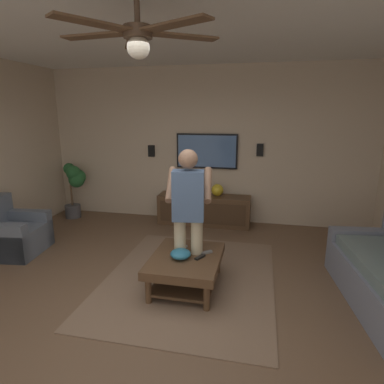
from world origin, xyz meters
TOP-DOWN VIEW (x-y plane):
  - ground_plane at (0.00, 0.00)m, footprint 7.46×7.46m
  - wall_back_tv at (3.16, 0.00)m, footprint 0.10×6.26m
  - ceiling_slab at (0.00, 0.00)m, footprint 6.41×6.26m
  - area_rug at (0.74, -0.24)m, footprint 2.57×2.06m
  - armchair at (0.96, 2.52)m, footprint 0.89×0.90m
  - coffee_table at (0.54, -0.24)m, footprint 1.00×0.80m
  - media_console at (2.82, -0.05)m, footprint 0.45×1.70m
  - tv at (3.06, -0.05)m, footprint 0.05×1.14m
  - person_standing at (0.65, -0.25)m, footprint 0.59×0.60m
  - potted_plant_tall at (2.69, 2.51)m, footprint 0.37×0.47m
  - bowl at (0.47, -0.20)m, footprint 0.24×0.24m
  - remote_white at (0.74, -0.15)m, footprint 0.15×0.11m
  - remote_black at (0.52, -0.41)m, footprint 0.15×0.11m
  - remote_grey at (0.66, -0.46)m, footprint 0.13×0.14m
  - vase_round at (2.85, -0.29)m, footprint 0.22×0.22m
  - wall_speaker_left at (3.08, -1.02)m, footprint 0.06×0.12m
  - wall_speaker_right at (3.08, 1.04)m, footprint 0.06×0.12m
  - ceiling_fan at (-0.55, -0.16)m, footprint 1.10×1.17m

SIDE VIEW (x-z plane):
  - ground_plane at x=0.00m, z-range 0.00..0.00m
  - area_rug at x=0.74m, z-range 0.00..0.01m
  - media_console at x=2.82m, z-range 0.00..0.55m
  - armchair at x=0.96m, z-range -0.13..0.69m
  - coffee_table at x=0.54m, z-range 0.10..0.50m
  - remote_white at x=0.74m, z-range 0.40..0.42m
  - remote_black at x=0.52m, z-range 0.40..0.42m
  - remote_grey at x=0.66m, z-range 0.40..0.42m
  - bowl at x=0.47m, z-range 0.40..0.51m
  - vase_round at x=2.85m, z-range 0.55..0.77m
  - potted_plant_tall at x=2.69m, z-range 0.15..1.23m
  - person_standing at x=0.65m, z-range 0.11..1.75m
  - wall_speaker_right at x=3.08m, z-range 1.21..1.43m
  - tv at x=3.06m, z-range 1.02..1.66m
  - wall_speaker_left at x=3.08m, z-range 1.28..1.50m
  - wall_back_tv at x=3.16m, z-range 0.00..2.87m
  - ceiling_fan at x=-0.55m, z-range 2.31..2.77m
  - ceiling_slab at x=0.00m, z-range 2.87..2.97m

